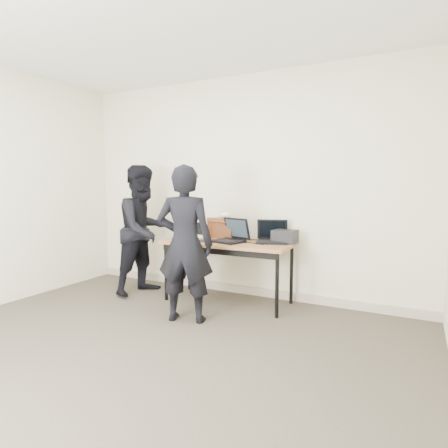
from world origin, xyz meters
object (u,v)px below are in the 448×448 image
Objects in this scene: laptop_center at (231,237)px; laptop_right at (272,237)px; desk at (227,247)px; laptop_beige at (192,236)px; person_typist at (185,244)px; equipment_box at (285,237)px; person_observer at (144,230)px; leather_satchel at (223,228)px.

laptop_right is (0.43, 0.18, -0.00)m from laptop_center.
laptop_beige is at bearing -175.48° from desk.
person_typist is (0.35, -0.68, 0.02)m from laptop_beige.
desk is at bearing 19.80° from laptop_beige.
laptop_center is at bearing -161.85° from equipment_box.
person_typist is at bearing -128.79° from equipment_box.
person_observer is at bearing -47.40° from person_typist.
leather_satchel is (-0.18, 0.23, 0.19)m from desk.
person_observer is (-1.74, -0.32, 0.02)m from equipment_box.
equipment_box is at bearing -145.46° from person_typist.
desk is at bearing -163.05° from equipment_box.
leather_satchel is at bearing -102.40° from person_typist.
desk is 5.85× the size of equipment_box.
laptop_right is at bearing 4.36° from leather_satchel.
desk is 0.96× the size of person_typist.
laptop_right is (0.48, 0.18, 0.12)m from desk.
leather_satchel is 0.24× the size of person_typist.
laptop_right reaches higher than laptop_beige.
equipment_box is 0.16× the size of person_observer.
laptop_right is 1.68× the size of equipment_box.
person_typist is at bearing -110.43° from person_observer.
laptop_right is at bearing -139.62° from person_typist.
laptop_beige is 1.28× the size of equipment_box.
laptop_right is at bearing 38.41° from laptop_center.
person_typist reaches higher than equipment_box.
equipment_box is at bearing 5.94° from leather_satchel.
equipment_box is at bearing 34.02° from laptop_center.
leather_satchel is (-0.23, 0.23, 0.07)m from laptop_center.
laptop_beige is 0.50m from laptop_center.
laptop_beige is at bearing -126.80° from leather_satchel.
person_observer reaches higher than person_typist.
person_observer is at bearing -174.35° from desk.
laptop_center is 1.17m from person_observer.
person_observer reaches higher than laptop_right.
person_observer is at bearing -157.73° from laptop_center.
person_typist is 1.17m from person_observer.
person_observer is at bearing -158.29° from laptop_beige.
person_typist is at bearing -48.91° from laptop_beige.
laptop_beige is 0.77× the size of laptop_center.
person_typist is at bearing -77.26° from leather_satchel.
laptop_center is at bearing -73.30° from person_observer.
person_typist is (0.07, -0.96, -0.06)m from leather_satchel.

